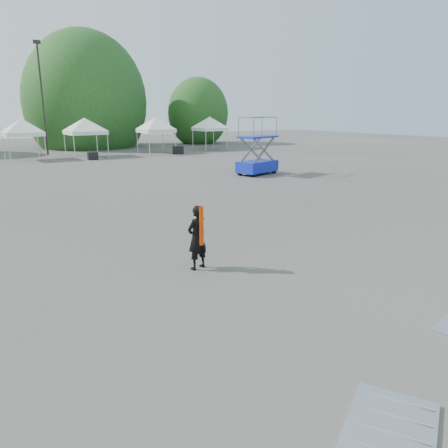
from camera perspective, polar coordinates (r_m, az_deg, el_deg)
ground at (r=12.62m, az=-2.74°, el=-3.65°), size 120.00×120.00×0.00m
light_pole_east at (r=43.27m, az=-22.71°, el=15.61°), size 0.60×0.25×9.80m
tree_mid_e at (r=51.55m, az=-17.59°, el=14.96°), size 5.12×5.12×7.79m
tree_far_e at (r=55.03m, az=-3.41°, el=14.26°), size 3.84×3.84×5.84m
tent_e at (r=39.68m, az=-24.93°, el=12.01°), size 4.08×4.08×3.88m
tent_f at (r=40.50m, az=-17.77°, el=12.68°), size 4.36×4.36×3.88m
tent_g at (r=42.48m, az=-8.94°, el=13.25°), size 4.09×4.09×3.88m
tent_h at (r=45.90m, az=-1.89°, el=13.50°), size 3.91×3.91×3.88m
man at (r=11.08m, az=-3.53°, el=-1.76°), size 0.68×0.53×1.66m
scissor_lift at (r=27.87m, az=4.41°, el=10.14°), size 3.01×2.04×3.56m
barrier_left at (r=6.27m, az=20.54°, el=-25.16°), size 2.40×1.95×0.07m
crate_mid at (r=37.98m, az=-16.78°, el=8.51°), size 0.87×0.72×0.62m
crate_east at (r=41.58m, az=-6.01°, el=9.58°), size 1.08×0.95×0.71m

